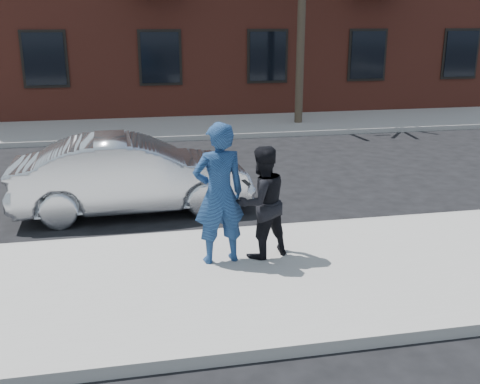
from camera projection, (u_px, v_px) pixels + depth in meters
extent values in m
plane|color=black|center=(220.00, 280.00, 7.73)|extent=(100.00, 100.00, 0.00)
cube|color=#9A9792|center=(223.00, 283.00, 7.47)|extent=(50.00, 3.50, 0.15)
cube|color=#999691|center=(204.00, 235.00, 9.16)|extent=(50.00, 0.10, 0.15)
cube|color=#9A9792|center=(163.00, 128.00, 18.25)|extent=(50.00, 3.50, 0.15)
cube|color=#999691|center=(167.00, 139.00, 16.56)|extent=(50.00, 0.10, 0.15)
cube|color=black|center=(268.00, 56.00, 19.95)|extent=(1.30, 0.06, 1.70)
cube|color=black|center=(461.00, 54.00, 21.38)|extent=(1.30, 0.06, 1.70)
cylinder|color=#362C20|center=(300.00, 58.00, 18.23)|extent=(0.26, 0.26, 4.20)
imported|color=#B7BABF|center=(133.00, 175.00, 10.31)|extent=(4.35, 1.65, 1.42)
imported|color=navy|center=(219.00, 194.00, 7.70)|extent=(0.78, 0.57, 2.00)
cube|color=black|center=(211.00, 170.00, 7.80)|extent=(0.09, 0.14, 0.08)
imported|color=black|center=(262.00, 202.00, 7.93)|extent=(0.95, 0.84, 1.62)
cube|color=black|center=(246.00, 183.00, 7.93)|extent=(0.13, 0.15, 0.06)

